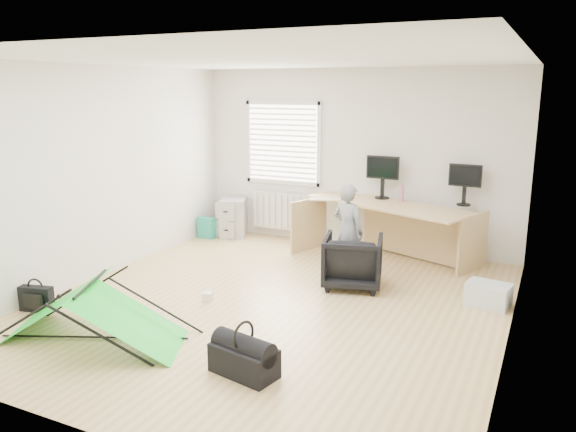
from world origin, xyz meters
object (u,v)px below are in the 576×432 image
at_px(filing_cabinet, 234,217).
at_px(duffel_bag, 244,361).
at_px(person, 348,231).
at_px(storage_crate, 488,295).
at_px(office_chair, 353,261).
at_px(monitor_left, 383,183).
at_px(thermos, 402,193).
at_px(laptop_bag, 36,299).
at_px(kite, 93,311).
at_px(monitor_right, 464,190).
at_px(desk, 386,232).

relative_size(filing_cabinet, duffel_bag, 1.07).
relative_size(person, storage_crate, 2.64).
distance_m(office_chair, storage_crate, 1.61).
bearing_deg(duffel_bag, monitor_left, 101.74).
height_order(monitor_left, thermos, monitor_left).
xyz_separation_m(filing_cabinet, storage_crate, (4.19, -1.42, -0.18)).
relative_size(laptop_bag, duffel_bag, 0.64).
bearing_deg(duffel_bag, laptop_bag, -173.13).
distance_m(person, kite, 3.28).
xyz_separation_m(monitor_right, person, (-1.23, -1.27, -0.42)).
distance_m(person, storage_crate, 1.86).
relative_size(monitor_right, storage_crate, 0.94).
bearing_deg(monitor_left, kite, -110.69).
height_order(kite, duffel_bag, kite).
height_order(kite, storage_crate, kite).
height_order(office_chair, duffel_bag, office_chair).
bearing_deg(monitor_left, thermos, -16.41).
bearing_deg(duffel_bag, monitor_right, 85.90).
relative_size(person, laptop_bag, 3.27).
height_order(monitor_right, laptop_bag, monitor_right).
distance_m(monitor_right, office_chair, 2.03).
distance_m(desk, monitor_left, 0.74).
xyz_separation_m(filing_cabinet, monitor_left, (2.49, 0.11, 0.74)).
bearing_deg(storage_crate, duffel_bag, -123.72).
height_order(monitor_left, duffel_bag, monitor_left).
bearing_deg(monitor_left, filing_cabinet, -175.98).
relative_size(monitor_left, monitor_right, 1.10).
xyz_separation_m(desk, thermos, (0.14, 0.23, 0.53)).
distance_m(monitor_right, laptop_bag, 5.57).
relative_size(monitor_left, person, 0.39).
distance_m(storage_crate, duffel_bag, 3.07).
relative_size(thermos, storage_crate, 0.52).
bearing_deg(kite, office_chair, 30.90).
bearing_deg(person, office_chair, 138.30).
height_order(desk, kite, desk).
xyz_separation_m(storage_crate, laptop_bag, (-4.48, -2.32, 0.01)).
relative_size(thermos, office_chair, 0.34).
bearing_deg(laptop_bag, storage_crate, 13.02).
bearing_deg(duffel_bag, thermos, 97.24).
relative_size(kite, storage_crate, 3.97).
relative_size(filing_cabinet, kite, 0.34).
height_order(monitor_right, duffel_bag, monitor_right).
bearing_deg(filing_cabinet, person, -48.77).
xyz_separation_m(office_chair, storage_crate, (1.60, 0.06, -0.20)).
relative_size(office_chair, person, 0.58).
relative_size(kite, laptop_bag, 4.91).
relative_size(storage_crate, duffel_bag, 0.80).
bearing_deg(kite, filing_cabinet, 77.76).
relative_size(office_chair, duffel_bag, 1.22).
bearing_deg(monitor_right, kite, -121.10).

